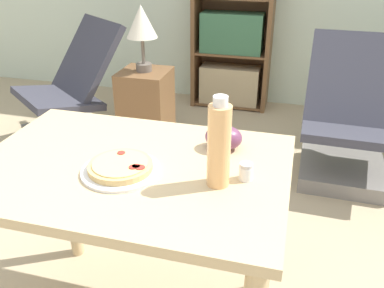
# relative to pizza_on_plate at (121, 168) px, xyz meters

# --- Properties ---
(dining_table) EXTENTS (1.05, 0.72, 0.76)m
(dining_table) POSITION_rel_pizza_on_plate_xyz_m (0.01, 0.05, -0.14)
(dining_table) COLOR #D1B27F
(dining_table) RESTS_ON ground_plane
(pizza_on_plate) EXTENTS (0.26, 0.26, 0.04)m
(pizza_on_plate) POSITION_rel_pizza_on_plate_xyz_m (0.00, 0.00, 0.00)
(pizza_on_plate) COLOR white
(pizza_on_plate) RESTS_ON dining_table
(grape_bunch) EXTENTS (0.13, 0.10, 0.09)m
(grape_bunch) POSITION_rel_pizza_on_plate_xyz_m (0.29, 0.24, 0.03)
(grape_bunch) COLOR #6B3856
(grape_bunch) RESTS_ON dining_table
(drink_bottle) EXTENTS (0.07, 0.07, 0.29)m
(drink_bottle) POSITION_rel_pizza_on_plate_xyz_m (0.32, 0.01, 0.12)
(drink_bottle) COLOR #EFB270
(drink_bottle) RESTS_ON dining_table
(salt_shaker) EXTENTS (0.04, 0.04, 0.06)m
(salt_shaker) POSITION_rel_pizza_on_plate_xyz_m (0.39, 0.06, 0.01)
(salt_shaker) COLOR white
(salt_shaker) RESTS_ON dining_table
(lounge_chair_near) EXTENTS (0.87, 0.96, 0.88)m
(lounge_chair_near) POSITION_rel_pizza_on_plate_xyz_m (-1.14, 1.55, -0.48)
(lounge_chair_near) COLOR slate
(lounge_chair_near) RESTS_ON ground_plane
(lounge_chair_far) EXTENTS (0.60, 0.77, 0.88)m
(lounge_chair_far) POSITION_rel_pizza_on_plate_xyz_m (0.87, 1.51, -0.48)
(lounge_chair_far) COLOR slate
(lounge_chair_far) RESTS_ON ground_plane
(bookshelf) EXTENTS (0.69, 0.30, 1.46)m
(bookshelf) POSITION_rel_pizza_on_plate_xyz_m (-0.08, 2.56, -0.08)
(bookshelf) COLOR brown
(bookshelf) RESTS_ON ground_plane
(side_table) EXTENTS (0.34, 0.34, 0.59)m
(side_table) POSITION_rel_pizza_on_plate_xyz_m (-0.52, 1.55, -0.48)
(side_table) COLOR brown
(side_table) RESTS_ON ground_plane
(table_lamp) EXTENTS (0.21, 0.21, 0.45)m
(table_lamp) POSITION_rel_pizza_on_plate_xyz_m (-0.52, 1.55, 0.13)
(table_lamp) COLOR #665B51
(table_lamp) RESTS_ON side_table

